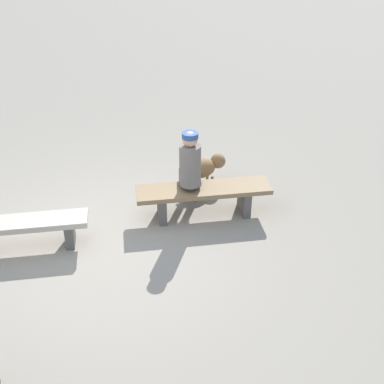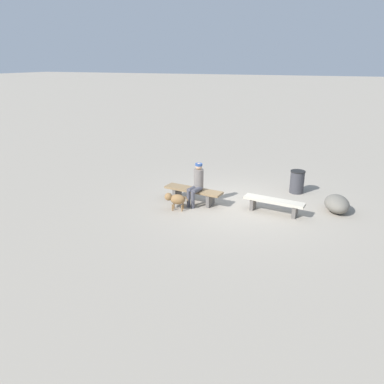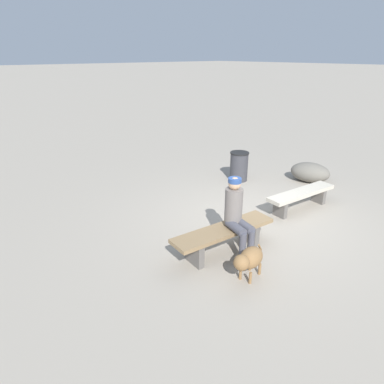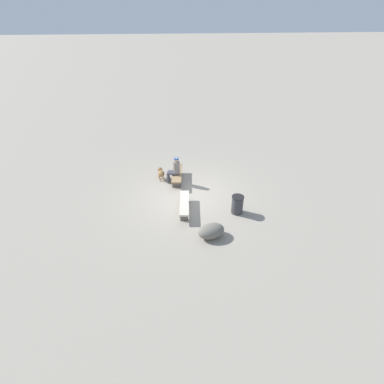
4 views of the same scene
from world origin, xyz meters
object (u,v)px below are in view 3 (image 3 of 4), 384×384
trash_bin (239,166)px  boulder (310,172)px  bench_left (301,196)px  dog (249,259)px  seated_person (237,212)px  bench_right (224,235)px

trash_bin → boulder: 1.86m
bench_left → trash_bin: trash_bin is taller
dog → boulder: size_ratio=0.72×
bench_left → seated_person: 2.38m
seated_person → dog: 0.86m
bench_right → dog: dog is taller
bench_right → trash_bin: 3.62m
bench_left → dog: (2.75, 0.87, 0.03)m
seated_person → dog: bearing=70.3°
bench_right → seated_person: (-0.17, 0.12, 0.40)m
bench_left → boulder: 1.89m
trash_bin → bench_left: bearing=80.0°
seated_person → boulder: size_ratio=1.31×
seated_person → bench_left: bearing=-160.9°
dog → bench_left: bearing=-173.0°
trash_bin → seated_person: bearing=40.8°
bench_right → boulder: size_ratio=1.93×
bench_left → dog: size_ratio=2.50×
bench_right → trash_bin: bearing=-135.8°
seated_person → dog: seated_person is taller
trash_bin → boulder: bearing=135.9°
bench_left → trash_bin: size_ratio=2.36×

